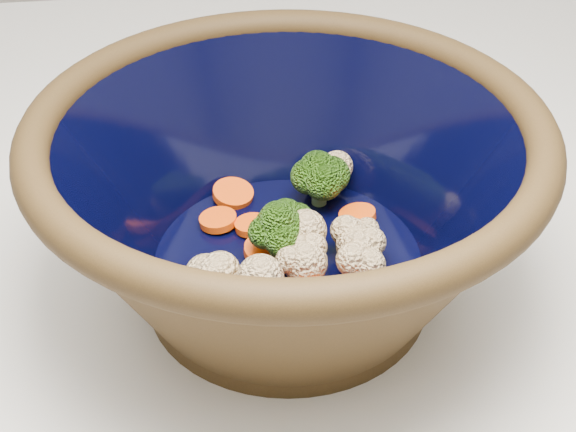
{
  "coord_description": "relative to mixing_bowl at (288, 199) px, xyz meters",
  "views": [
    {
      "loc": [
        0.03,
        -0.44,
        1.31
      ],
      "look_at": [
        0.08,
        0.0,
        0.97
      ],
      "focal_mm": 50.0,
      "sensor_mm": 36.0,
      "label": 1
    }
  ],
  "objects": [
    {
      "name": "vegetable_pile",
      "position": [
        0.01,
        0.0,
        -0.03
      ],
      "size": [
        0.15,
        0.18,
        0.05
      ],
      "color": "#608442",
      "rests_on": "mixing_bowl"
    },
    {
      "name": "mixing_bowl",
      "position": [
        0.0,
        0.0,
        0.0
      ],
      "size": [
        0.43,
        0.43,
        0.15
      ],
      "rotation": [
        0.0,
        0.0,
        -0.37
      ],
      "color": "black",
      "rests_on": "counter"
    }
  ]
}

